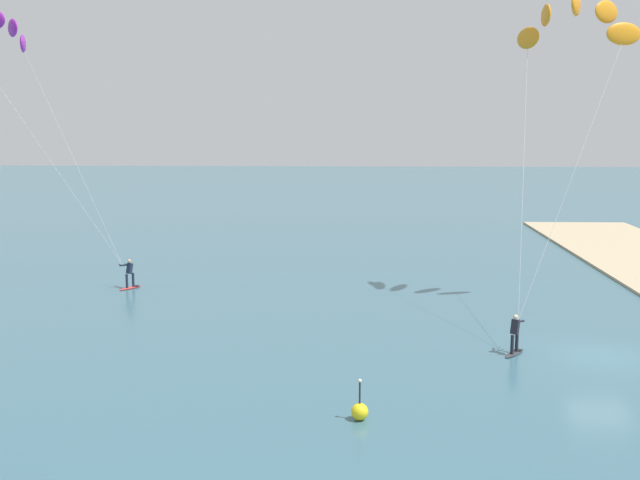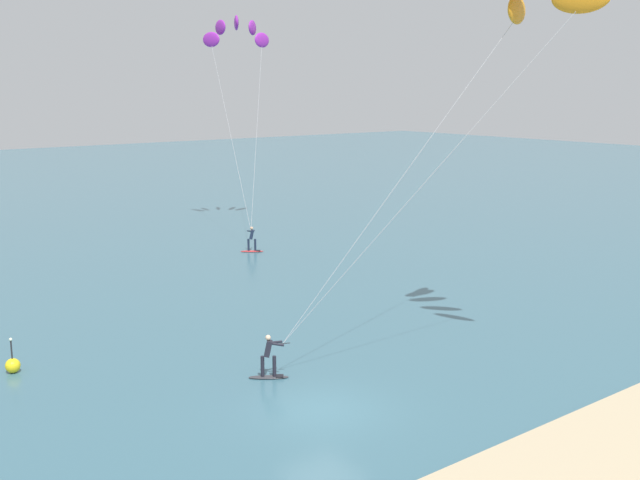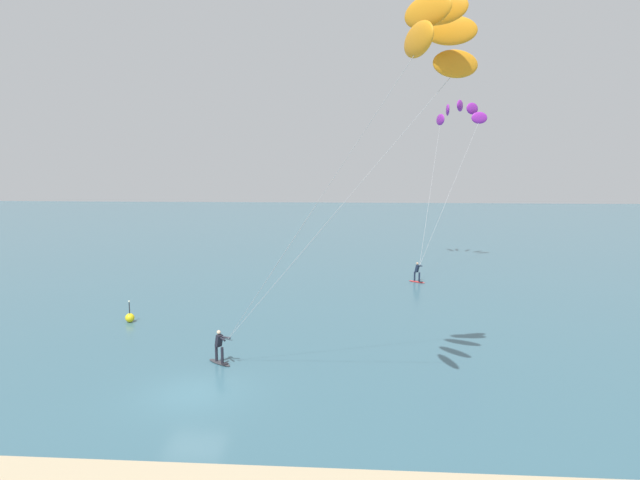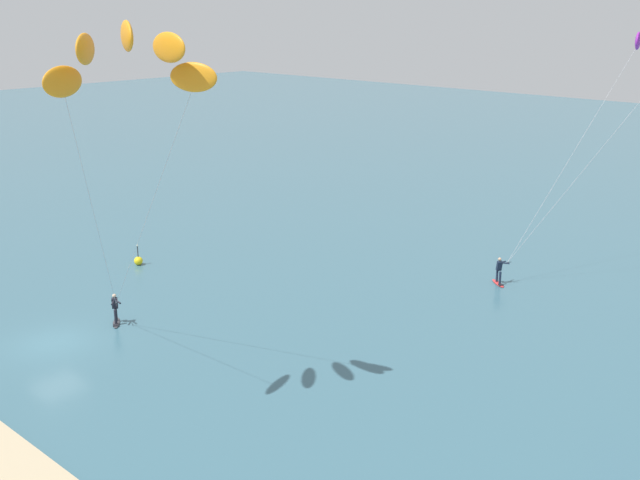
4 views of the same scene
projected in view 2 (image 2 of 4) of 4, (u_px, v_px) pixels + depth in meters
The scene contains 3 objects.
ground_plane at pixel (322, 410), 25.77m from camera, with size 240.00×240.00×0.00m, color #386070.
kitesurfer_mid_water at pixel (237, 40), 57.00m from camera, with size 7.91×11.16×15.89m.
marker_buoy at pixel (13, 365), 29.08m from camera, with size 0.56×0.56×1.38m.
Camera 2 is at (-14.95, -18.98, 10.63)m, focal length 43.16 mm.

